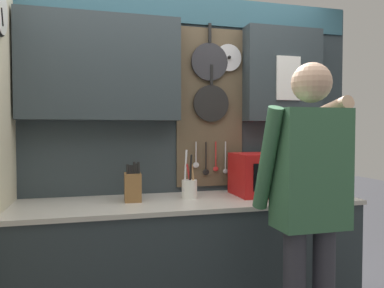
{
  "coord_description": "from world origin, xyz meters",
  "views": [
    {
      "loc": [
        -0.65,
        -2.48,
        1.38
      ],
      "look_at": [
        0.07,
        0.22,
        1.28
      ],
      "focal_mm": 35.0,
      "sensor_mm": 36.0,
      "label": 1
    }
  ],
  "objects": [
    {
      "name": "base_cabinet_counter",
      "position": [
        0.0,
        -0.0,
        0.45
      ],
      "size": [
        2.32,
        0.68,
        0.9
      ],
      "color": "#2D383D",
      "rests_on": "ground_plane"
    },
    {
      "name": "utensil_crock",
      "position": [
        0.01,
        0.05,
        0.98
      ],
      "size": [
        0.11,
        0.11,
        0.34
      ],
      "color": "white",
      "rests_on": "base_cabinet_counter"
    },
    {
      "name": "knife_block",
      "position": [
        -0.39,
        0.05,
        1.0
      ],
      "size": [
        0.12,
        0.16,
        0.27
      ],
      "color": "brown",
      "rests_on": "base_cabinet_counter"
    },
    {
      "name": "microwave",
      "position": [
        0.61,
        0.05,
        1.05
      ],
      "size": [
        0.5,
        0.35,
        0.31
      ],
      "color": "red",
      "rests_on": "base_cabinet_counter"
    },
    {
      "name": "back_wall_unit",
      "position": [
        -0.02,
        0.3,
        1.49
      ],
      "size": [
        2.89,
        0.22,
        2.41
      ],
      "color": "#2D383D",
      "rests_on": "ground_plane"
    },
    {
      "name": "person",
      "position": [
        0.48,
        -0.71,
        1.04
      ],
      "size": [
        0.54,
        0.68,
        1.74
      ],
      "color": "#383842",
      "rests_on": "ground_plane"
    }
  ]
}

